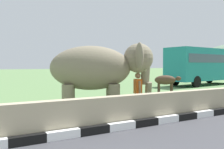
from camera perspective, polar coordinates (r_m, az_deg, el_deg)
striped_curb at (r=6.33m, az=-23.77°, el=-14.81°), size 16.20×0.20×0.24m
barrier_parapet at (r=7.11m, az=-4.58°, el=-9.55°), size 28.00×0.36×1.00m
elephant at (r=9.20m, az=-2.82°, el=1.38°), size 4.04×3.17×2.81m
person_handler at (r=9.48m, az=6.20°, el=-3.96°), size 0.35×0.67×1.66m
bus_teal at (r=24.79m, az=21.17°, el=2.45°), size 9.04×3.46×3.50m
cow_near at (r=17.21m, az=12.79°, el=-1.36°), size 1.85×1.30×1.23m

